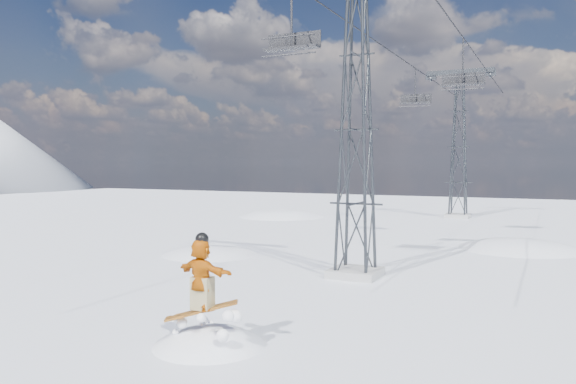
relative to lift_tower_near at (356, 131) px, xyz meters
name	(u,v)px	position (x,y,z in m)	size (l,w,h in m)	color
ground	(224,332)	(-0.80, -8.00, -5.47)	(120.00, 120.00, 0.00)	white
snow_terrain	(337,379)	(-5.57, 13.24, -15.06)	(39.00, 37.00, 22.00)	white
lift_tower_near	(356,131)	(0.00, 0.00, 0.00)	(5.20, 1.80, 11.43)	#999999
lift_tower_far	(459,147)	(0.00, 25.00, 0.00)	(5.20, 1.80, 11.43)	#999999
haul_cables	(423,43)	(0.00, 11.50, 5.38)	(4.46, 51.00, 0.06)	black
lift_chair_near	(292,43)	(-2.20, -0.89, 3.25)	(2.14, 0.62, 2.66)	black
lift_chair_mid	(463,80)	(2.20, 11.12, 3.18)	(2.22, 0.64, 2.75)	black
lift_chair_far	(415,100)	(-2.20, 19.60, 3.23)	(2.17, 0.62, 2.69)	black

